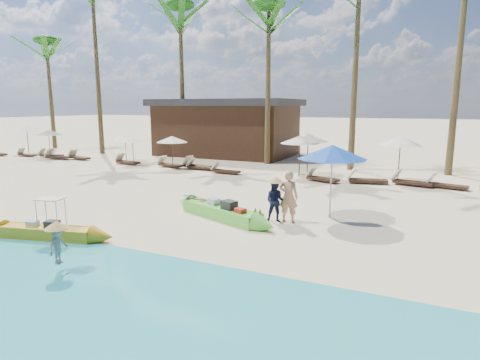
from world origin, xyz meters
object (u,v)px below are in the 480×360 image
at_px(green_canoe, 221,212).
at_px(tourist, 289,197).
at_px(blue_umbrella, 332,152).
at_px(yellow_canoe, 47,232).

height_order(green_canoe, tourist, tourist).
bearing_deg(green_canoe, blue_umbrella, 47.76).
height_order(yellow_canoe, tourist, tourist).
xyz_separation_m(yellow_canoe, blue_umbrella, (6.97, 5.72, 2.08)).
height_order(yellow_canoe, blue_umbrella, blue_umbrella).
xyz_separation_m(green_canoe, tourist, (2.25, 0.51, 0.64)).
distance_m(green_canoe, yellow_canoe, 5.40).
bearing_deg(tourist, blue_umbrella, -135.47).
distance_m(green_canoe, blue_umbrella, 4.29).
distance_m(tourist, blue_umbrella, 2.15).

